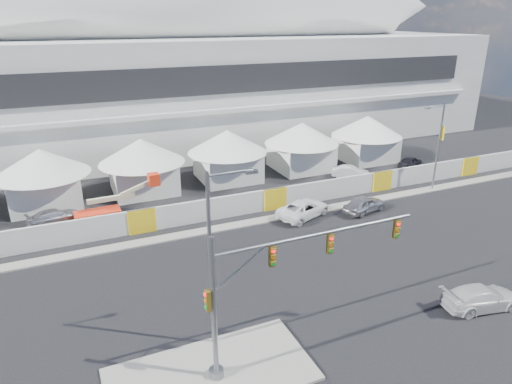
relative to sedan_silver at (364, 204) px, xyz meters
name	(u,v)px	position (x,y,z in m)	size (l,w,h in m)	color
ground	(290,312)	(-13.09, -10.60, -0.74)	(160.00, 160.00, 0.00)	black
median_island	(211,374)	(-19.09, -13.60, -0.67)	(10.00, 5.00, 0.15)	gray
far_curb	(409,193)	(6.91, 1.90, -0.68)	(80.00, 1.20, 0.12)	gray
stadium	(207,72)	(-4.38, 30.90, 8.71)	(80.00, 24.80, 21.98)	silver
tent_row	(186,156)	(-12.59, 13.40, 2.41)	(53.40, 8.40, 5.40)	white
hoarding_fence	(275,199)	(-7.09, 3.90, 0.26)	(70.00, 0.25, 2.00)	silver
scaffold_tower	(440,87)	(32.91, 25.40, 5.26)	(4.40, 4.40, 12.00)	#595B60
sedan_silver	(364,204)	(0.00, 0.00, 0.00)	(4.36, 1.75, 1.48)	#A1A1A6
pickup_curb	(303,209)	(-5.53, 1.32, 0.00)	(5.34, 2.46, 1.48)	white
pickup_near	(481,297)	(-2.37, -14.82, -0.03)	(4.89, 1.99, 1.42)	silver
lot_car_a	(351,172)	(4.28, 8.29, -0.09)	(3.95, 1.38, 1.30)	silver
lot_car_b	(410,162)	(12.92, 8.72, -0.09)	(3.81, 1.53, 1.30)	black
lot_car_c	(54,217)	(-25.60, 8.58, -0.11)	(4.35, 1.77, 1.26)	#A2A1A6
traffic_mast	(261,290)	(-16.53, -13.88, 3.66)	(11.25, 0.73, 7.53)	slate
streetlight_median	(215,249)	(-17.95, -11.40, 4.94)	(2.67, 0.27, 9.63)	slate
streetlight_curb	(438,141)	(9.64, 1.90, 4.35)	(2.60, 0.58, 8.77)	gray
boom_lift	(106,211)	(-21.50, 7.11, 0.26)	(7.36, 1.78, 3.74)	red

